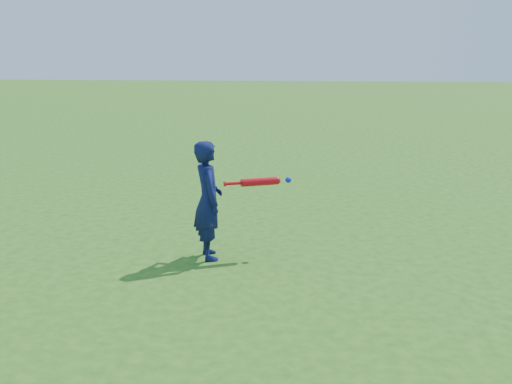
{
  "coord_description": "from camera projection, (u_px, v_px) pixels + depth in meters",
  "views": [
    {
      "loc": [
        0.64,
        -4.88,
        2.02
      ],
      "look_at": [
        0.02,
        0.75,
        0.65
      ],
      "focal_mm": 40.0,
      "sensor_mm": 36.0,
      "label": 1
    }
  ],
  "objects": [
    {
      "name": "bat_swing",
      "position": [
        262.0,
        182.0,
        5.77
      ],
      "size": [
        0.67,
        0.32,
        0.08
      ],
      "rotation": [
        0.0,
        0.0,
        0.4
      ],
      "color": "red",
      "rests_on": "ground"
    },
    {
      "name": "child",
      "position": [
        208.0,
        200.0,
        5.7
      ],
      "size": [
        0.43,
        0.51,
        1.2
      ],
      "primitive_type": "imported",
      "rotation": [
        0.0,
        0.0,
        1.94
      ],
      "color": "#0E1442",
      "rests_on": "ground"
    },
    {
      "name": "ground",
      "position": [
        245.0,
        280.0,
        5.26
      ],
      "size": [
        80.0,
        80.0,
        0.0
      ],
      "primitive_type": "plane",
      "color": "#2A6518",
      "rests_on": "ground"
    }
  ]
}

